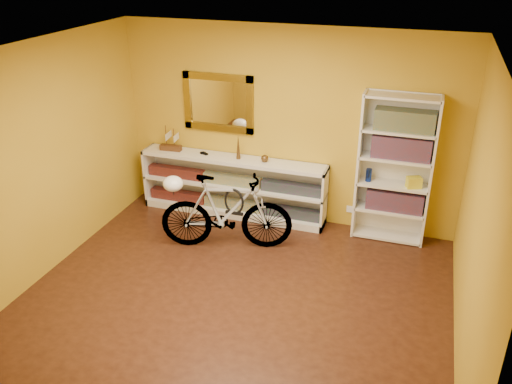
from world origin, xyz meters
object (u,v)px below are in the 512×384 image
(bookcase, at_px, (394,170))
(helmet, at_px, (173,184))
(console_unit, at_px, (233,186))
(bicycle, at_px, (226,212))

(bookcase, bearing_deg, helmet, -157.13)
(console_unit, distance_m, bicycle, 0.89)
(helmet, bearing_deg, bookcase, 22.87)
(helmet, bearing_deg, console_unit, 70.00)
(bookcase, relative_size, helmet, 7.60)
(console_unit, relative_size, bookcase, 1.37)
(bookcase, xyz_separation_m, bicycle, (-1.89, -0.88, -0.46))
(console_unit, relative_size, helmet, 10.40)
(bookcase, bearing_deg, console_unit, -179.33)
(console_unit, height_order, helmet, helmet)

